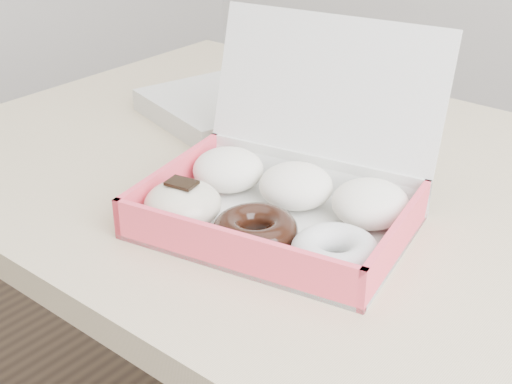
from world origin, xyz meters
The scene contains 3 objects.
table centered at (0.00, 0.00, 0.67)m, with size 1.20×0.80×0.75m.
donut_box centered at (0.02, -0.14, 0.79)m, with size 0.36×0.34×0.22m.
newspapers centered at (-0.27, 0.06, 0.77)m, with size 0.22×0.18×0.04m, color white.
Camera 1 is at (0.49, -0.74, 1.19)m, focal length 50.00 mm.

